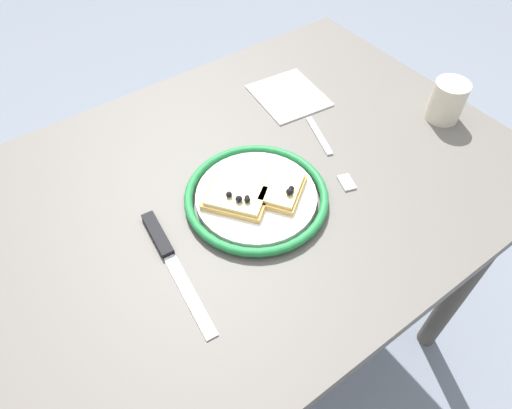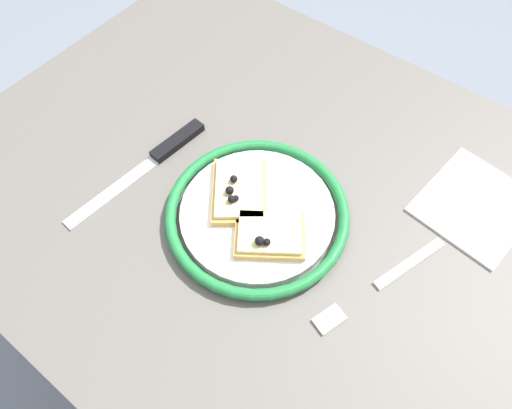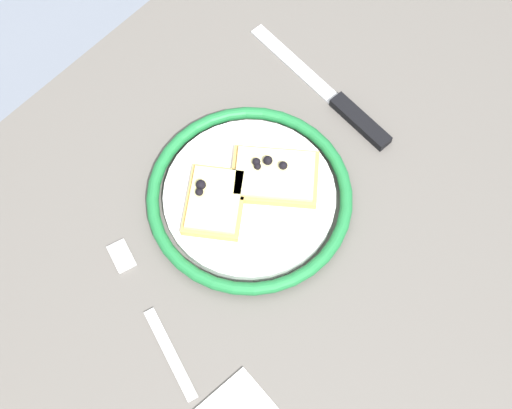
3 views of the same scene
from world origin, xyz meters
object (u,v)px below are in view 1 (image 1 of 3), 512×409
(pizza_slice_near, at_px, (236,198))
(fork, at_px, (329,152))
(plate, at_px, (256,197))
(napkin, at_px, (289,96))
(knife, at_px, (166,250))
(pizza_slice_far, at_px, (282,190))
(cup, at_px, (447,101))
(dining_table, at_px, (251,216))

(pizza_slice_near, distance_m, fork, 0.21)
(plate, bearing_deg, napkin, -139.06)
(knife, relative_size, napkin, 1.65)
(pizza_slice_far, distance_m, cup, 0.39)
(dining_table, height_order, napkin, napkin)
(fork, bearing_deg, knife, 2.92)
(dining_table, bearing_deg, napkin, -143.92)
(pizza_slice_near, distance_m, cup, 0.47)
(plate, height_order, pizza_slice_far, pizza_slice_far)
(pizza_slice_far, bearing_deg, napkin, -131.01)
(dining_table, xyz_separation_m, napkin, (-0.20, -0.15, 0.11))
(pizza_slice_far, bearing_deg, fork, -165.19)
(pizza_slice_far, height_order, fork, pizza_slice_far)
(fork, bearing_deg, cup, 167.95)
(dining_table, distance_m, fork, 0.19)
(plate, xyz_separation_m, pizza_slice_near, (0.04, -0.01, 0.01))
(knife, bearing_deg, dining_table, -165.90)
(pizza_slice_far, height_order, knife, pizza_slice_far)
(plate, distance_m, napkin, 0.30)
(pizza_slice_near, xyz_separation_m, fork, (-0.21, -0.01, -0.02))
(plate, relative_size, fork, 1.24)
(napkin, bearing_deg, fork, 75.49)
(knife, height_order, fork, knife)
(fork, height_order, cup, cup)
(plate, bearing_deg, pizza_slice_near, -11.58)
(pizza_slice_near, xyz_separation_m, napkin, (-0.26, -0.19, -0.02))
(dining_table, xyz_separation_m, pizza_slice_far, (-0.01, 0.07, 0.13))
(plate, height_order, fork, plate)
(knife, height_order, napkin, knife)
(pizza_slice_near, distance_m, knife, 0.14)
(pizza_slice_near, bearing_deg, plate, 168.42)
(dining_table, xyz_separation_m, fork, (-0.16, 0.03, 0.11))
(plate, relative_size, knife, 1.01)
(fork, bearing_deg, napkin, -104.51)
(dining_table, height_order, cup, cup)
(dining_table, xyz_separation_m, pizza_slice_near, (0.06, 0.04, 0.13))
(knife, height_order, cup, cup)
(cup, bearing_deg, knife, -3.40)
(dining_table, distance_m, knife, 0.23)
(pizza_slice_far, distance_m, fork, 0.15)
(pizza_slice_near, height_order, knife, pizza_slice_near)
(plate, height_order, knife, plate)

